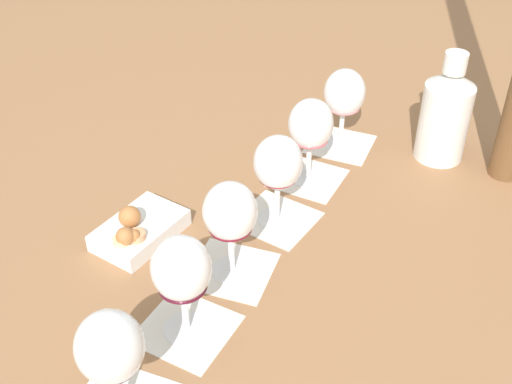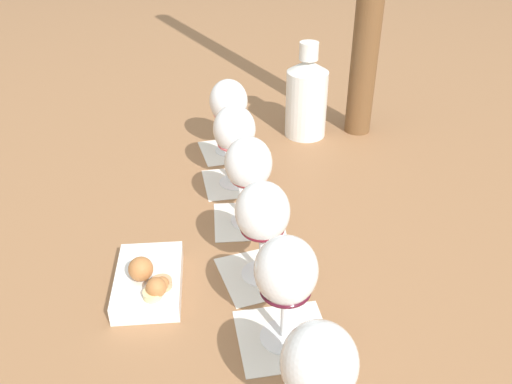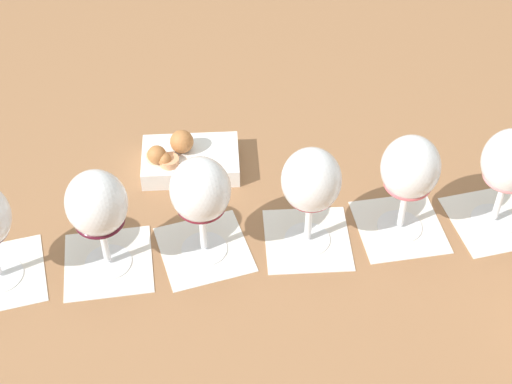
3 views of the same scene
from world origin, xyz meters
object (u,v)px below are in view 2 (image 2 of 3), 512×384
Objects in this scene: wine_glass_4 at (286,275)px; snack_dish at (149,280)px; wine_glass_3 at (263,216)px; wine_glass_0 at (229,105)px; wine_glass_1 at (234,133)px; wine_glass_2 at (249,168)px; ceramic_vase at (307,96)px; wine_glass_5 at (319,368)px.

wine_glass_4 is 0.91× the size of snack_dish.
wine_glass_3 is at bearing -140.26° from wine_glass_4.
wine_glass_3 is (0.33, 0.25, -0.00)m from wine_glass_0.
wine_glass_0 is 0.54m from wine_glass_4.
wine_glass_4 is at bearing 38.53° from wine_glass_1.
wine_glass_2 reaches higher than snack_dish.
ceramic_vase is (-0.48, -0.14, -0.02)m from wine_glass_3.
wine_glass_0 reaches higher than snack_dish.
wine_glass_1 is 0.13m from wine_glass_2.
wine_glass_1 and wine_glass_5 have the same top height.
wine_glass_3 is 0.91× the size of snack_dish.
wine_glass_1 is 0.28m from wine_glass_3.
snack_dish is (0.01, -0.21, -0.09)m from wine_glass_4.
wine_glass_5 is (0.43, 0.34, -0.00)m from wine_glass_1.
snack_dish is (0.11, -0.13, -0.09)m from wine_glass_3.
wine_glass_0 is 0.74× the size of ceramic_vase.
snack_dish is at bearing -109.09° from wine_glass_5.
snack_dish is at bearing -87.62° from wine_glass_4.
snack_dish is at bearing 15.21° from wine_glass_0.
wine_glass_1 and wine_glass_3 have the same top height.
wine_glass_5 reaches higher than snack_dish.
wine_glass_3 is 1.00× the size of wine_glass_5.
ceramic_vase is at bearing 172.83° from wine_glass_1.
wine_glass_0 and wine_glass_2 have the same top height.
ceramic_vase is (-0.58, -0.22, -0.02)m from wine_glass_4.
ceramic_vase reaches higher than wine_glass_5.
wine_glass_1 is at bearing -141.55° from wine_glass_5.
wine_glass_4 and wine_glass_5 have the same top height.
wine_glass_5 is 0.91× the size of snack_dish.
ceramic_vase is at bearing -164.09° from wine_glass_3.
wine_glass_4 is (0.32, 0.25, 0.00)m from wine_glass_1.
wine_glass_2 is at bearing -143.61° from wine_glass_3.
ceramic_vase is 1.23× the size of snack_dish.
wine_glass_3 is 0.13m from wine_glass_4.
wine_glass_0 is 0.68m from wine_glass_5.
ceramic_vase reaches higher than snack_dish.
wine_glass_4 is 0.62m from ceramic_vase.
ceramic_vase is at bearing -159.22° from wine_glass_4.
wine_glass_2 and wine_glass_3 have the same top height.
wine_glass_4 is (0.21, 0.17, 0.00)m from wine_glass_2.
wine_glass_2 is at bearing 169.18° from snack_dish.
wine_glass_2 is (0.10, 0.08, -0.00)m from wine_glass_1.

